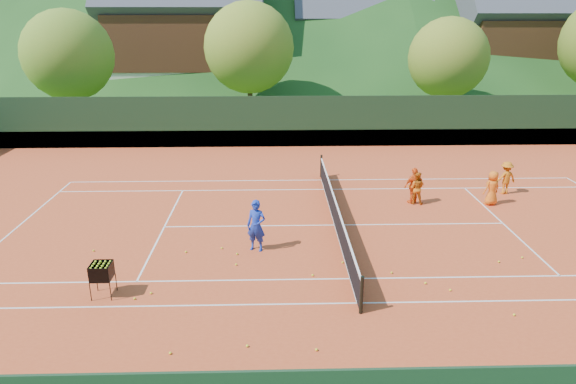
{
  "coord_description": "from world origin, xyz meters",
  "views": [
    {
      "loc": [
        -2.26,
        -17.75,
        7.61
      ],
      "look_at": [
        -1.77,
        0.0,
        1.36
      ],
      "focal_mm": 32.0,
      "sensor_mm": 36.0,
      "label": 1
    }
  ],
  "objects_px": {
    "coach": "(256,226)",
    "ball_hopper": "(102,272)",
    "student_a": "(416,188)",
    "student_d": "(506,178)",
    "chalet_mid": "(358,40)",
    "student_b": "(414,186)",
    "tennis_net": "(335,213)",
    "chalet_left": "(186,35)",
    "student_c": "(492,188)",
    "chalet_right": "(519,39)"
  },
  "relations": [
    {
      "from": "ball_hopper",
      "to": "chalet_mid",
      "type": "relative_size",
      "value": 0.08
    },
    {
      "from": "ball_hopper",
      "to": "chalet_mid",
      "type": "xyz_separation_m",
      "value": [
        13.11,
        38.88,
        4.22
      ]
    },
    {
      "from": "student_d",
      "to": "chalet_mid",
      "type": "bearing_deg",
      "value": -98.33
    },
    {
      "from": "student_c",
      "to": "tennis_net",
      "type": "relative_size",
      "value": 0.12
    },
    {
      "from": "student_d",
      "to": "tennis_net",
      "type": "distance_m",
      "value": 8.55
    },
    {
      "from": "student_a",
      "to": "chalet_mid",
      "type": "height_order",
      "value": "chalet_mid"
    },
    {
      "from": "chalet_right",
      "to": "ball_hopper",
      "type": "bearing_deg",
      "value": -127.85
    },
    {
      "from": "student_b",
      "to": "chalet_right",
      "type": "height_order",
      "value": "chalet_right"
    },
    {
      "from": "ball_hopper",
      "to": "chalet_left",
      "type": "distance_m",
      "value": 35.34
    },
    {
      "from": "student_a",
      "to": "student_c",
      "type": "bearing_deg",
      "value": -166.51
    },
    {
      "from": "student_a",
      "to": "tennis_net",
      "type": "bearing_deg",
      "value": 48.75
    },
    {
      "from": "student_b",
      "to": "student_d",
      "type": "xyz_separation_m",
      "value": [
        4.32,
        1.07,
        -0.04
      ]
    },
    {
      "from": "chalet_right",
      "to": "student_b",
      "type": "bearing_deg",
      "value": -120.71
    },
    {
      "from": "coach",
      "to": "student_b",
      "type": "bearing_deg",
      "value": 53.14
    },
    {
      "from": "student_a",
      "to": "chalet_right",
      "type": "relative_size",
      "value": 0.12
    },
    {
      "from": "coach",
      "to": "student_d",
      "type": "xyz_separation_m",
      "value": [
        10.75,
        5.39,
        -0.15
      ]
    },
    {
      "from": "chalet_left",
      "to": "chalet_right",
      "type": "xyz_separation_m",
      "value": [
        30.0,
        0.0,
        -0.39
      ]
    },
    {
      "from": "student_d",
      "to": "chalet_left",
      "type": "distance_m",
      "value": 32.46
    },
    {
      "from": "coach",
      "to": "student_b",
      "type": "relative_size",
      "value": 1.15
    },
    {
      "from": "chalet_right",
      "to": "chalet_mid",
      "type": "bearing_deg",
      "value": 164.05
    },
    {
      "from": "chalet_left",
      "to": "chalet_right",
      "type": "bearing_deg",
      "value": 0.0
    },
    {
      "from": "student_b",
      "to": "tennis_net",
      "type": "relative_size",
      "value": 0.13
    },
    {
      "from": "coach",
      "to": "tennis_net",
      "type": "xyz_separation_m",
      "value": [
        2.89,
        2.04,
        -0.38
      ]
    },
    {
      "from": "student_a",
      "to": "chalet_left",
      "type": "xyz_separation_m",
      "value": [
        -13.61,
        27.78,
        4.94
      ]
    },
    {
      "from": "coach",
      "to": "student_c",
      "type": "distance_m",
      "value": 10.43
    },
    {
      "from": "student_b",
      "to": "student_c",
      "type": "height_order",
      "value": "student_b"
    },
    {
      "from": "chalet_left",
      "to": "chalet_mid",
      "type": "xyz_separation_m",
      "value": [
        16.0,
        4.0,
        -0.66
      ]
    },
    {
      "from": "tennis_net",
      "to": "student_a",
      "type": "bearing_deg",
      "value": 31.6
    },
    {
      "from": "coach",
      "to": "chalet_mid",
      "type": "xyz_separation_m",
      "value": [
        8.89,
        36.04,
        4.09
      ]
    },
    {
      "from": "chalet_mid",
      "to": "student_b",
      "type": "bearing_deg",
      "value": -94.44
    },
    {
      "from": "ball_hopper",
      "to": "chalet_left",
      "type": "bearing_deg",
      "value": 94.74
    },
    {
      "from": "chalet_left",
      "to": "chalet_right",
      "type": "distance_m",
      "value": 30.0
    },
    {
      "from": "student_a",
      "to": "chalet_left",
      "type": "distance_m",
      "value": 31.33
    },
    {
      "from": "chalet_left",
      "to": "chalet_mid",
      "type": "relative_size",
      "value": 1.09
    },
    {
      "from": "coach",
      "to": "ball_hopper",
      "type": "height_order",
      "value": "coach"
    },
    {
      "from": "chalet_left",
      "to": "chalet_mid",
      "type": "bearing_deg",
      "value": 14.04
    },
    {
      "from": "ball_hopper",
      "to": "chalet_mid",
      "type": "bearing_deg",
      "value": 71.37
    },
    {
      "from": "coach",
      "to": "chalet_mid",
      "type": "relative_size",
      "value": 0.14
    },
    {
      "from": "tennis_net",
      "to": "ball_hopper",
      "type": "bearing_deg",
      "value": -145.51
    },
    {
      "from": "student_c",
      "to": "ball_hopper",
      "type": "xyz_separation_m",
      "value": [
        -13.83,
        -6.91,
        0.03
      ]
    },
    {
      "from": "tennis_net",
      "to": "chalet_mid",
      "type": "distance_m",
      "value": 34.81
    },
    {
      "from": "student_d",
      "to": "tennis_net",
      "type": "xyz_separation_m",
      "value": [
        -7.86,
        -3.35,
        -0.23
      ]
    },
    {
      "from": "chalet_left",
      "to": "chalet_right",
      "type": "height_order",
      "value": "chalet_left"
    },
    {
      "from": "student_b",
      "to": "ball_hopper",
      "type": "height_order",
      "value": "student_b"
    },
    {
      "from": "chalet_mid",
      "to": "student_d",
      "type": "bearing_deg",
      "value": -86.53
    },
    {
      "from": "tennis_net",
      "to": "ball_hopper",
      "type": "xyz_separation_m",
      "value": [
        -7.11,
        -4.89,
        0.25
      ]
    },
    {
      "from": "student_c",
      "to": "chalet_mid",
      "type": "relative_size",
      "value": 0.11
    },
    {
      "from": "student_c",
      "to": "tennis_net",
      "type": "bearing_deg",
      "value": -1.43
    },
    {
      "from": "tennis_net",
      "to": "student_d",
      "type": "bearing_deg",
      "value": 23.06
    },
    {
      "from": "student_a",
      "to": "student_d",
      "type": "height_order",
      "value": "student_d"
    }
  ]
}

